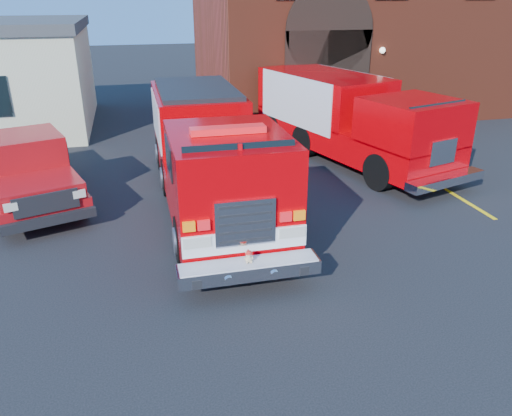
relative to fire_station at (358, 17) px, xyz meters
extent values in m
plane|color=black|center=(-8.99, -13.98, -4.25)|extent=(100.00, 100.00, 0.00)
cube|color=yellow|center=(-2.49, -12.98, -4.25)|extent=(0.12, 3.00, 0.01)
cube|color=yellow|center=(-2.49, -9.98, -4.25)|extent=(0.12, 3.00, 0.01)
cube|color=yellow|center=(-2.49, -6.98, -4.25)|extent=(0.12, 3.00, 0.01)
cube|color=maroon|center=(0.01, 0.02, -0.25)|extent=(15.00, 10.00, 8.00)
cube|color=black|center=(-3.49, -5.00, -2.25)|extent=(3.60, 0.12, 4.00)
cylinder|color=black|center=(-3.49, -5.00, -0.25)|extent=(3.60, 0.12, 3.60)
cylinder|color=black|center=(-10.46, -14.75, -3.72)|extent=(0.34, 1.06, 1.06)
cylinder|color=black|center=(-8.34, -14.76, -3.72)|extent=(0.34, 1.06, 1.06)
cube|color=#BD0006|center=(-9.38, -11.67, -3.43)|extent=(2.45, 8.68, 0.87)
cube|color=#BD0006|center=(-9.37, -9.46, -2.33)|extent=(2.43, 4.25, 1.54)
cube|color=#BD0006|center=(-9.40, -14.47, -2.28)|extent=(2.42, 3.10, 1.45)
cube|color=black|center=(-9.41, -15.67, -1.89)|extent=(2.12, 0.09, 0.91)
cube|color=red|center=(-9.40, -14.47, -1.48)|extent=(1.54, 0.34, 0.13)
cube|color=white|center=(-9.41, -16.03, -3.24)|extent=(2.41, 0.07, 0.42)
cube|color=silver|center=(-9.41, -16.04, -2.86)|extent=(1.16, 0.06, 0.91)
cube|color=silver|center=(-9.41, -16.30, -3.69)|extent=(2.70, 0.54, 0.27)
cube|color=#B7B7BF|center=(-10.59, -9.45, -2.33)|extent=(0.06, 3.47, 1.25)
cube|color=#B7B7BF|center=(-8.16, -9.46, -2.33)|extent=(0.06, 3.47, 1.25)
sphere|color=tan|center=(-9.41, -16.30, -3.48)|extent=(0.14, 0.14, 0.14)
sphere|color=tan|center=(-9.41, -16.30, -3.37)|extent=(0.12, 0.12, 0.12)
sphere|color=tan|center=(-9.45, -16.29, -3.33)|extent=(0.04, 0.04, 0.04)
sphere|color=tan|center=(-9.36, -16.29, -3.33)|extent=(0.04, 0.04, 0.04)
ellipsoid|color=red|center=(-9.41, -16.30, -3.34)|extent=(0.12, 0.12, 0.07)
cylinder|color=red|center=(-9.41, -16.31, -3.36)|extent=(0.14, 0.14, 0.01)
cylinder|color=black|center=(-14.54, -12.19, -3.84)|extent=(0.54, 0.88, 0.83)
cylinder|color=black|center=(-12.80, -11.61, -3.84)|extent=(0.54, 0.88, 0.83)
cube|color=#A00D13|center=(-14.28, -10.07, -3.68)|extent=(3.77, 6.08, 0.47)
cube|color=#A00D13|center=(-13.64, -12.00, -3.26)|extent=(2.31, 2.08, 0.36)
cube|color=#A00D13|center=(-14.18, -10.37, -2.85)|extent=(2.40, 2.38, 1.04)
cube|color=#A00D13|center=(-14.80, -8.49, -3.26)|extent=(2.50, 2.67, 0.57)
cube|color=black|center=(-13.35, -12.87, -3.78)|extent=(2.06, 0.80, 0.23)
cylinder|color=black|center=(-4.43, -11.79, -3.71)|extent=(0.64, 1.15, 1.09)
cylinder|color=black|center=(-2.32, -11.19, -3.71)|extent=(0.64, 1.15, 1.09)
cube|color=#BD0006|center=(-4.14, -8.81, -3.41)|extent=(4.58, 8.34, 0.90)
cube|color=#BD0006|center=(-4.55, -7.38, -2.26)|extent=(3.76, 5.47, 1.49)
cube|color=#BD0006|center=(-3.38, -11.49, -2.36)|extent=(3.05, 2.98, 1.29)
cube|color=#B7B7BF|center=(-5.76, -7.72, -2.36)|extent=(1.19, 4.03, 1.69)
cube|color=#B7B7BF|center=(-3.35, -7.03, -2.36)|extent=(1.19, 4.03, 1.69)
cube|color=silver|center=(-2.98, -12.88, -3.71)|extent=(2.71, 1.17, 0.25)
camera|label=1|loc=(-11.25, -24.23, 1.08)|focal=35.00mm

